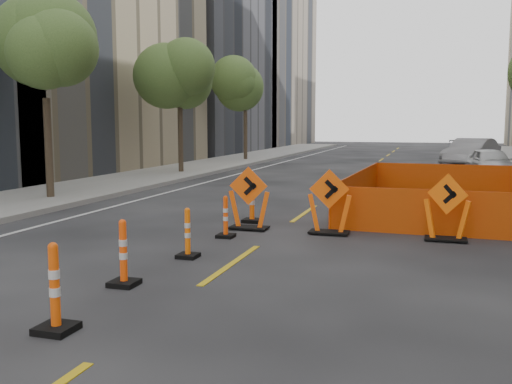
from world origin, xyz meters
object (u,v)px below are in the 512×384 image
(channelizer_3, at_px, (55,288))
(parked_car_near, at_px, (491,163))
(channelizer_5, at_px, (188,233))
(chevron_sign_left, at_px, (249,198))
(channelizer_4, at_px, (123,253))
(channelizer_6, at_px, (226,217))
(parked_car_far, at_px, (470,151))
(channelizer_7, at_px, (252,200))
(parked_car_mid, at_px, (471,153))
(chevron_sign_right, at_px, (447,207))
(chevron_sign_center, at_px, (329,202))

(channelizer_3, bearing_deg, parked_car_near, 73.19)
(channelizer_5, bearing_deg, channelizer_3, -89.28)
(chevron_sign_left, bearing_deg, channelizer_4, -101.58)
(channelizer_4, xyz_separation_m, chevron_sign_left, (0.41, 5.06, 0.22))
(channelizer_4, bearing_deg, parked_car_near, 71.06)
(channelizer_4, xyz_separation_m, channelizer_5, (0.19, 2.00, -0.05))
(channelizer_6, xyz_separation_m, parked_car_near, (6.85, 16.56, 0.22))
(channelizer_4, height_order, parked_car_far, parked_car_far)
(channelizer_7, height_order, parked_car_mid, parked_car_mid)
(channelizer_4, distance_m, parked_car_near, 21.74)
(channelizer_4, height_order, channelizer_7, channelizer_7)
(chevron_sign_left, height_order, chevron_sign_right, chevron_sign_left)
(parked_car_mid, bearing_deg, channelizer_6, -84.57)
(parked_car_far, bearing_deg, channelizer_6, -113.92)
(channelizer_6, bearing_deg, channelizer_3, -89.68)
(channelizer_5, distance_m, channelizer_6, 2.00)
(channelizer_3, relative_size, parked_car_far, 0.23)
(chevron_sign_left, bearing_deg, channelizer_6, -107.77)
(channelizer_3, bearing_deg, channelizer_7, 90.45)
(channelizer_4, relative_size, parked_car_far, 0.22)
(chevron_sign_right, relative_size, parked_car_near, 0.36)
(parked_car_near, bearing_deg, chevron_sign_left, -122.24)
(channelizer_6, xyz_separation_m, parked_car_mid, (6.31, 21.93, 0.36))
(chevron_sign_left, bearing_deg, channelizer_3, -98.35)
(channelizer_5, distance_m, chevron_sign_center, 3.74)
(channelizer_7, bearing_deg, channelizer_3, -89.55)
(chevron_sign_center, distance_m, parked_car_far, 26.78)
(chevron_sign_right, bearing_deg, parked_car_near, 105.12)
(channelizer_3, height_order, parked_car_near, parked_car_near)
(chevron_sign_center, bearing_deg, parked_car_near, 60.29)
(channelizer_3, height_order, parked_car_mid, parked_car_mid)
(channelizer_4, xyz_separation_m, parked_car_near, (7.05, 20.56, 0.16))
(channelizer_5, bearing_deg, parked_car_near, 69.70)
(channelizer_4, xyz_separation_m, parked_car_mid, (6.51, 25.94, 0.31))
(channelizer_6, distance_m, parked_car_near, 17.92)
(channelizer_4, bearing_deg, parked_car_mid, 75.90)
(channelizer_5, relative_size, channelizer_7, 0.85)
(channelizer_6, height_order, chevron_sign_center, chevron_sign_center)
(channelizer_5, bearing_deg, parked_car_far, 77.44)
(channelizer_4, distance_m, chevron_sign_left, 5.08)
(chevron_sign_left, relative_size, parked_car_near, 0.37)
(chevron_sign_center, height_order, parked_car_near, chevron_sign_center)
(channelizer_5, height_order, parked_car_far, parked_car_far)
(channelizer_6, distance_m, chevron_sign_right, 4.78)
(chevron_sign_center, bearing_deg, parked_car_mid, 65.91)
(parked_car_near, bearing_deg, channelizer_3, -115.84)
(channelizer_4, relative_size, parked_car_mid, 0.21)
(channelizer_4, bearing_deg, chevron_sign_left, 85.41)
(channelizer_5, relative_size, parked_car_near, 0.24)
(chevron_sign_right, xyz_separation_m, parked_car_near, (2.19, 15.50, -0.04))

